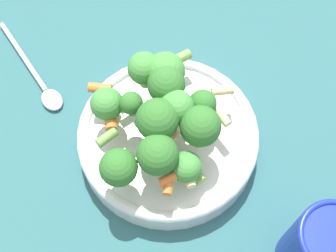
{
  "coord_description": "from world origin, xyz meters",
  "views": [
    {
      "loc": [
        0.25,
        0.05,
        0.54
      ],
      "look_at": [
        0.0,
        0.0,
        0.05
      ],
      "focal_mm": 50.0,
      "sensor_mm": 36.0,
      "label": 1
    }
  ],
  "objects": [
    {
      "name": "bowl",
      "position": [
        0.0,
        0.0,
        0.02
      ],
      "size": [
        0.22,
        0.22,
        0.04
      ],
      "color": "silver",
      "rests_on": "ground_plane"
    },
    {
      "name": "pasta_salad",
      "position": [
        0.01,
        -0.01,
        0.09
      ],
      "size": [
        0.2,
        0.17,
        0.09
      ],
      "color": "#8CB766",
      "rests_on": "bowl"
    },
    {
      "name": "cup",
      "position": [
        0.11,
        0.18,
        0.06
      ],
      "size": [
        0.07,
        0.07,
        0.11
      ],
      "color": "#192DAD",
      "rests_on": "ground_plane"
    },
    {
      "name": "ground_plane",
      "position": [
        0.0,
        0.0,
        0.0
      ],
      "size": [
        3.0,
        3.0,
        0.0
      ],
      "primitive_type": "plane",
      "color": "#2D6066"
    },
    {
      "name": "spoon",
      "position": [
        -0.06,
        -0.19,
        0.01
      ],
      "size": [
        0.13,
        0.13,
        0.01
      ],
      "rotation": [
        0.0,
        0.0,
        7.08
      ],
      "color": "silver",
      "rests_on": "ground_plane"
    }
  ]
}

